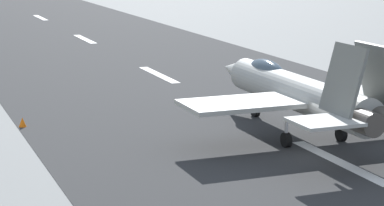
% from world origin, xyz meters
% --- Properties ---
extents(ground_plane, '(400.00, 400.00, 0.00)m').
position_xyz_m(ground_plane, '(0.00, 0.00, 0.00)').
color(ground_plane, gray).
extents(runway_strip, '(240.00, 26.00, 0.02)m').
position_xyz_m(runway_strip, '(-0.02, 0.00, 0.01)').
color(runway_strip, '#2D2E2E').
rests_on(runway_strip, ground).
extents(fighter_jet, '(17.52, 13.35, 5.61)m').
position_xyz_m(fighter_jet, '(4.39, -0.56, 2.41)').
color(fighter_jet, '#AAACA7').
rests_on(fighter_jet, ground).
extents(crew_person, '(0.59, 0.48, 1.57)m').
position_xyz_m(crew_person, '(18.47, -12.51, 0.78)').
color(crew_person, '#1E2338').
rests_on(crew_person, ground).
extents(marker_cone_mid, '(0.44, 0.44, 0.55)m').
position_xyz_m(marker_cone_mid, '(11.70, 12.70, 0.28)').
color(marker_cone_mid, orange).
rests_on(marker_cone_mid, ground).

